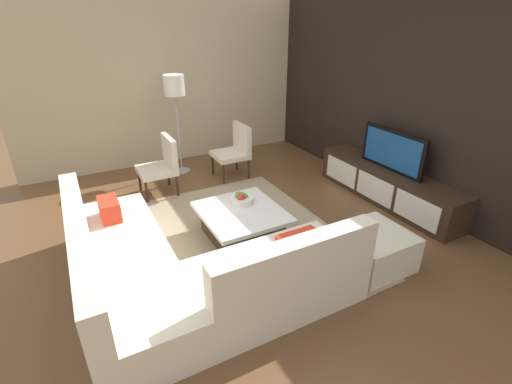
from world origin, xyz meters
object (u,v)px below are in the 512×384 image
object	(u,v)px
floor_lamp	(175,91)
fruit_bowl	(242,199)
ottoman	(373,249)
media_console	(387,185)
sectional_couch	(180,270)
accent_chair_near	(162,163)
television	(393,150)
coffee_table	(242,224)
accent_chair_far	(235,148)

from	to	relation	value
floor_lamp	fruit_bowl	xyz separation A→B (m)	(2.22, 0.09, -0.95)
ottoman	fruit_bowl	world-z (taller)	fruit_bowl
media_console	sectional_couch	xyz separation A→B (m)	(0.53, -3.26, 0.04)
media_console	accent_chair_near	distance (m)	3.33
media_console	television	distance (m)	0.53
coffee_table	floor_lamp	xyz separation A→B (m)	(-2.40, 0.01, 1.18)
sectional_couch	fruit_bowl	size ratio (longest dim) A/B	8.84
media_console	fruit_bowl	xyz separation A→B (m)	(-0.28, -2.20, 0.19)
accent_chair_near	ottoman	bearing A→B (deg)	17.00
television	ottoman	xyz separation A→B (m)	(1.04, -1.28, -0.58)
accent_chair_near	fruit_bowl	size ratio (longest dim) A/B	3.11
floor_lamp	ottoman	size ratio (longest dim) A/B	2.34
television	fruit_bowl	distance (m)	2.25
sectional_couch	accent_chair_near	bearing A→B (deg)	168.28
sectional_couch	floor_lamp	bearing A→B (deg)	162.23
fruit_bowl	sectional_couch	bearing A→B (deg)	-52.47
sectional_couch	accent_chair_near	world-z (taller)	accent_chair_near
sectional_couch	ottoman	distance (m)	2.05
television	floor_lamp	xyz separation A→B (m)	(-2.50, -2.29, 0.60)
floor_lamp	fruit_bowl	world-z (taller)	floor_lamp
television	ottoman	world-z (taller)	television
accent_chair_far	television	bearing A→B (deg)	33.15
accent_chair_near	media_console	bearing A→B (deg)	46.08
ottoman	fruit_bowl	size ratio (longest dim) A/B	2.50
television	fruit_bowl	world-z (taller)	television
accent_chair_near	accent_chair_far	size ratio (longest dim) A/B	1.00
sectional_couch	accent_chair_near	distance (m)	2.42
television	floor_lamp	bearing A→B (deg)	-137.60
coffee_table	accent_chair_far	size ratio (longest dim) A/B	1.17
media_console	floor_lamp	world-z (taller)	floor_lamp
fruit_bowl	accent_chair_far	world-z (taller)	accent_chair_far
coffee_table	accent_chair_far	bearing A→B (deg)	156.85
media_console	accent_chair_far	xyz separation A→B (m)	(-1.92, -1.52, 0.24)
media_console	ottoman	distance (m)	1.65
media_console	fruit_bowl	distance (m)	2.23
sectional_couch	fruit_bowl	world-z (taller)	sectional_couch
media_console	accent_chair_near	world-z (taller)	accent_chair_near
media_console	television	xyz separation A→B (m)	(0.00, 0.00, 0.53)
accent_chair_far	floor_lamp	bearing A→B (deg)	-132.25
television	coffee_table	distance (m)	2.37
accent_chair_near	fruit_bowl	world-z (taller)	accent_chair_near
coffee_table	fruit_bowl	size ratio (longest dim) A/B	3.64
floor_lamp	ottoman	xyz separation A→B (m)	(3.55, 1.01, -1.18)
television	fruit_bowl	bearing A→B (deg)	-97.33
sectional_couch	accent_chair_near	size ratio (longest dim) A/B	2.85
media_console	floor_lamp	xyz separation A→B (m)	(-2.50, -2.29, 1.13)
accent_chair_far	sectional_couch	bearing A→B (deg)	-40.51
floor_lamp	fruit_bowl	size ratio (longest dim) A/B	5.86
coffee_table	fruit_bowl	bearing A→B (deg)	152.17
sectional_couch	media_console	bearing A→B (deg)	99.25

